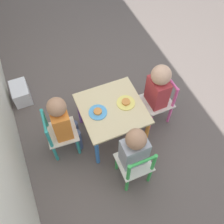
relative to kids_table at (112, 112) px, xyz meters
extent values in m
plane|color=#5B514C|center=(0.00, 0.00, -0.36)|extent=(6.00, 6.00, 0.00)
cube|color=beige|center=(0.00, 0.00, 0.06)|extent=(0.54, 0.54, 0.02)
cylinder|color=orange|center=(-0.24, -0.24, -0.16)|extent=(0.04, 0.04, 0.41)
cylinder|color=yellow|center=(0.24, -0.24, -0.16)|extent=(0.04, 0.04, 0.41)
cylinder|color=#387AD1|center=(-0.24, 0.24, -0.16)|extent=(0.04, 0.04, 0.41)
cylinder|color=#8E51BC|center=(0.24, 0.24, -0.16)|extent=(0.04, 0.04, 0.41)
cube|color=silver|center=(0.01, -0.46, -0.09)|extent=(0.27, 0.27, 0.02)
cylinder|color=#E5599E|center=(0.11, -0.35, -0.23)|extent=(0.03, 0.03, 0.26)
cylinder|color=#E5599E|center=(-0.10, -0.36, -0.23)|extent=(0.03, 0.03, 0.26)
cylinder|color=#E5599E|center=(0.12, -0.57, -0.23)|extent=(0.03, 0.03, 0.26)
cylinder|color=#E5599E|center=(-0.09, -0.57, -0.23)|extent=(0.03, 0.03, 0.26)
cylinder|color=#E5599E|center=(0.12, -0.57, 0.03)|extent=(0.03, 0.03, 0.26)
cylinder|color=#E5599E|center=(-0.09, -0.57, 0.03)|extent=(0.03, 0.03, 0.26)
cylinder|color=#E5599E|center=(0.01, -0.57, 0.14)|extent=(0.21, 0.03, 0.02)
cube|color=silver|center=(0.03, 0.46, -0.09)|extent=(0.28, 0.28, 0.02)
cylinder|color=teal|center=(-0.08, 0.36, -0.23)|extent=(0.03, 0.03, 0.26)
cylinder|color=teal|center=(0.13, 0.35, -0.23)|extent=(0.03, 0.03, 0.26)
cylinder|color=teal|center=(-0.07, 0.57, -0.23)|extent=(0.03, 0.03, 0.26)
cylinder|color=teal|center=(0.14, 0.56, -0.23)|extent=(0.03, 0.03, 0.26)
cylinder|color=teal|center=(-0.07, 0.57, 0.03)|extent=(0.03, 0.03, 0.26)
cylinder|color=teal|center=(0.14, 0.56, 0.03)|extent=(0.03, 0.03, 0.26)
cylinder|color=teal|center=(0.04, 0.57, 0.14)|extent=(0.21, 0.04, 0.02)
cube|color=silver|center=(-0.46, 0.00, -0.09)|extent=(0.26, 0.26, 0.02)
cylinder|color=green|center=(-0.36, -0.11, -0.23)|extent=(0.03, 0.03, 0.26)
cylinder|color=green|center=(-0.36, 0.10, -0.23)|extent=(0.03, 0.03, 0.26)
cylinder|color=green|center=(-0.57, -0.11, -0.23)|extent=(0.03, 0.03, 0.26)
cylinder|color=green|center=(-0.57, 0.10, -0.23)|extent=(0.03, 0.03, 0.26)
cylinder|color=green|center=(-0.57, -0.11, 0.03)|extent=(0.03, 0.03, 0.26)
cylinder|color=green|center=(-0.57, 0.10, 0.03)|extent=(0.03, 0.03, 0.26)
cylinder|color=green|center=(-0.57, 0.00, 0.14)|extent=(0.03, 0.21, 0.02)
cylinder|color=#7A6B5B|center=(0.06, -0.34, -0.22)|extent=(0.07, 0.07, 0.27)
cylinder|color=#7A6B5B|center=(-0.04, -0.34, -0.22)|extent=(0.07, 0.07, 0.27)
cube|color=#B23338|center=(0.01, -0.44, 0.06)|extent=(0.20, 0.14, 0.29)
sphere|color=tan|center=(0.01, -0.44, 0.28)|extent=(0.17, 0.17, 0.17)
cylinder|color=#4C608E|center=(-0.03, 0.35, -0.22)|extent=(0.07, 0.07, 0.27)
cylinder|color=#4C608E|center=(0.07, 0.34, -0.22)|extent=(0.07, 0.07, 0.27)
cube|color=orange|center=(0.03, 0.44, 0.07)|extent=(0.21, 0.15, 0.30)
sphere|color=#A37556|center=(0.03, 0.44, 0.28)|extent=(0.15, 0.15, 0.15)
cylinder|color=#4C608E|center=(-0.34, -0.05, -0.22)|extent=(0.07, 0.07, 0.27)
cylinder|color=#4C608E|center=(-0.34, 0.05, -0.22)|extent=(0.07, 0.07, 0.27)
cube|color=#999EA8|center=(-0.44, 0.00, 0.06)|extent=(0.14, 0.20, 0.29)
sphere|color=#A37556|center=(-0.44, 0.00, 0.27)|extent=(0.16, 0.16, 0.16)
cylinder|color=#EADB66|center=(0.00, -0.13, 0.07)|extent=(0.16, 0.16, 0.01)
cylinder|color=#D6843D|center=(0.00, -0.13, 0.09)|extent=(0.07, 0.07, 0.02)
cylinder|color=#4C9EE0|center=(0.00, 0.13, 0.07)|extent=(0.16, 0.16, 0.01)
cylinder|color=#D6843D|center=(0.00, 0.13, 0.09)|extent=(0.07, 0.07, 0.02)
cube|color=silver|center=(0.76, 0.72, -0.27)|extent=(0.25, 0.17, 0.19)
camera|label=1|loc=(-1.18, 0.49, 1.90)|focal=42.00mm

